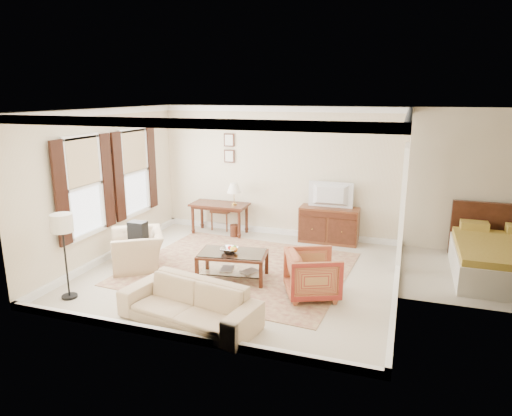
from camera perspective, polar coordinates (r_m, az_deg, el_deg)
The scene contains 21 objects.
room_shell at distance 7.80m, azimuth -2.12°, elevation 9.05°, with size 5.51×5.01×2.91m.
annex_bedroom at distance 9.05m, azimuth 28.79°, elevation -5.85°, with size 3.00×2.70×2.90m.
window_front at distance 8.68m, azimuth -20.71°, elevation 2.52°, with size 0.12×1.56×1.80m, color #CCB284, non-canonical shape.
window_rear at distance 9.95m, azimuth -14.95°, elevation 4.35°, with size 0.12×1.56×1.80m, color #CCB284, non-canonical shape.
doorway at distance 9.01m, azimuth 17.84°, elevation 0.07°, with size 0.10×1.12×2.25m, color white, non-canonical shape.
rug at distance 8.55m, azimuth -2.11°, elevation -7.54°, with size 3.86×3.31×0.01m, color maroon.
writing_desk at distance 10.49m, azimuth -4.57°, elevation -0.03°, with size 1.30×0.65×0.71m.
desk_chair at distance 10.85m, azimuth -4.25°, elevation 0.07°, with size 0.45×0.45×1.05m, color brown, non-canonical shape.
desk_lamp at distance 10.27m, azimuth -2.76°, elevation 1.77°, with size 0.32×0.32×0.50m, color silver, non-canonical shape.
framed_prints at distance 10.57m, azimuth -3.37°, elevation 7.51°, with size 0.25×0.04×0.68m, color #4A2215, non-canonical shape.
sideboard at distance 10.01m, azimuth 9.10°, elevation -2.11°, with size 1.26×0.49×0.78m, color brown.
tv at distance 9.79m, azimuth 9.27°, elevation 2.59°, with size 0.91×0.52×0.12m, color black.
coffee_table at distance 7.97m, azimuth -2.93°, elevation -6.30°, with size 1.25×0.84×0.49m.
fruit_bowl at distance 7.94m, azimuth -3.38°, elevation -5.12°, with size 0.42×0.42×0.10m, color silver.
book_a at distance 8.08m, azimuth -4.38°, elevation -7.49°, with size 0.28×0.04×0.38m, color brown.
book_b at distance 8.01m, azimuth -1.33°, elevation -7.68°, with size 0.28×0.03×0.38m, color brown.
striped_armchair at distance 7.35m, azimuth 7.09°, elevation -7.96°, with size 0.80×0.75×0.82m, color maroon.
club_armchair at distance 8.77m, azimuth -14.61°, elevation -4.31°, with size 1.04×0.68×0.91m, color tan.
backpack at distance 8.75m, azimuth -14.56°, elevation -2.65°, with size 0.32×0.22×0.40m, color black.
sofa at distance 6.57m, azimuth -8.41°, elevation -10.97°, with size 2.02×0.59×0.79m, color tan.
floor_lamp at distance 7.61m, azimuth -23.05°, elevation -2.46°, with size 0.34×0.34×1.38m.
Camera 1 is at (2.74, -7.27, 3.18)m, focal length 32.00 mm.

